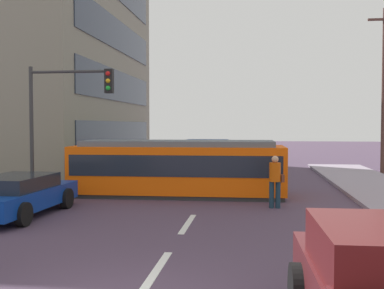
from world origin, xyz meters
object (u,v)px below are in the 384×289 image
(city_bus, at_px, (204,154))
(utility_pole_mid, at_px, (384,88))
(traffic_light_mast, at_px, (65,105))
(streetcar_tram, at_px, (178,167))
(parked_sedan_far, at_px, (105,168))
(parked_sedan_mid, at_px, (18,195))
(pedestrian_crossing, at_px, (275,179))

(city_bus, distance_m, utility_pole_mid, 10.45)
(traffic_light_mast, relative_size, utility_pole_mid, 0.53)
(streetcar_tram, xyz_separation_m, utility_pole_mid, (9.81, 9.21, 3.59))
(parked_sedan_far, bearing_deg, parked_sedan_mid, -88.62)
(city_bus, relative_size, utility_pole_mid, 0.59)
(parked_sedan_far, relative_size, utility_pole_mid, 0.47)
(streetcar_tram, relative_size, city_bus, 1.50)
(parked_sedan_far, distance_m, utility_pole_mid, 15.48)
(streetcar_tram, bearing_deg, traffic_light_mast, -159.90)
(pedestrian_crossing, bearing_deg, traffic_light_mast, 173.75)
(parked_sedan_mid, xyz_separation_m, traffic_light_mast, (0.13, 3.08, 2.72))
(pedestrian_crossing, relative_size, utility_pole_mid, 0.19)
(pedestrian_crossing, xyz_separation_m, parked_sedan_mid, (-7.46, -2.28, -0.32))
(parked_sedan_far, distance_m, traffic_light_mast, 6.03)
(traffic_light_mast, bearing_deg, parked_sedan_mid, -92.43)
(traffic_light_mast, bearing_deg, city_bus, 69.27)
(utility_pole_mid, bearing_deg, parked_sedan_far, -159.42)
(streetcar_tram, xyz_separation_m, city_bus, (0.03, 8.83, -0.06))
(streetcar_tram, bearing_deg, utility_pole_mid, 43.20)
(streetcar_tram, height_order, parked_sedan_far, streetcar_tram)
(city_bus, bearing_deg, utility_pole_mid, 2.26)
(city_bus, relative_size, parked_sedan_far, 1.25)
(pedestrian_crossing, distance_m, traffic_light_mast, 7.76)
(utility_pole_mid, bearing_deg, streetcar_tram, -136.80)
(pedestrian_crossing, height_order, traffic_light_mast, traffic_light_mast)
(parked_sedan_mid, height_order, utility_pole_mid, utility_pole_mid)
(parked_sedan_mid, distance_m, traffic_light_mast, 4.12)
(parked_sedan_mid, height_order, parked_sedan_far, same)
(city_bus, distance_m, parked_sedan_mid, 13.91)
(city_bus, xyz_separation_m, traffic_light_mast, (-3.87, -10.24, 2.34))
(streetcar_tram, distance_m, traffic_light_mast, 4.69)
(city_bus, bearing_deg, parked_sedan_far, -130.84)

